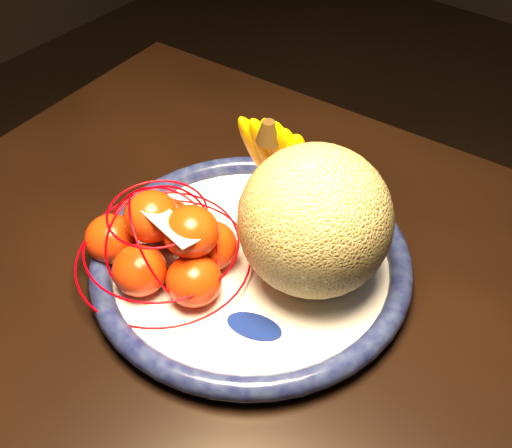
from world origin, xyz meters
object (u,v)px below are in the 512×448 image
Objects in this scene: cantaloupe at (315,221)px; banana_bunch at (280,158)px; dining_table at (389,415)px; mandarin_bag at (165,244)px; fruit_bowl at (251,261)px.

cantaloupe is 1.00× the size of banana_bunch.
cantaloupe is at bearing 156.90° from dining_table.
cantaloupe reaches higher than mandarin_bag.
mandarin_bag is (-0.14, -0.10, -0.05)m from cantaloupe.
fruit_bowl is 2.26× the size of banana_bunch.
mandarin_bag reaches higher than dining_table.
dining_table is 6.57× the size of mandarin_bag.
banana_bunch reaches higher than dining_table.
dining_table is 8.36× the size of banana_bunch.
dining_table is at bearing 8.59° from mandarin_bag.
cantaloupe is 0.18m from mandarin_bag.
dining_table is at bearing -6.49° from fruit_bowl.
fruit_bowl is at bearing 44.00° from mandarin_bag.
dining_table is 0.32m from mandarin_bag.
mandarin_bag reaches higher than fruit_bowl.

